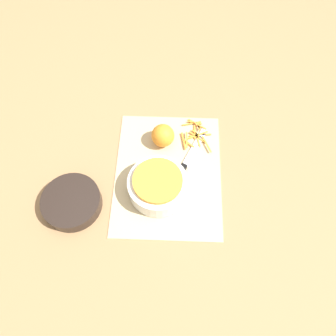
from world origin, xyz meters
name	(u,v)px	position (x,y,z in m)	size (l,w,h in m)	color
ground_plane	(168,173)	(0.00, 0.00, 0.00)	(4.00, 4.00, 0.00)	#9E754C
cutting_board	(168,173)	(0.00, 0.00, 0.00)	(0.45, 0.35, 0.01)	#CCB284
bowl_speckled	(158,185)	(-0.07, 0.03, 0.04)	(0.19, 0.19, 0.08)	silver
bowl_dark	(72,202)	(-0.12, 0.29, 0.02)	(0.18, 0.18, 0.05)	black
knife	(182,170)	(0.01, -0.04, 0.01)	(0.26, 0.14, 0.02)	black
orange_left	(163,136)	(0.12, 0.02, 0.04)	(0.08, 0.08, 0.08)	orange
peel_pile	(195,134)	(0.15, -0.09, 0.01)	(0.14, 0.11, 0.01)	orange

